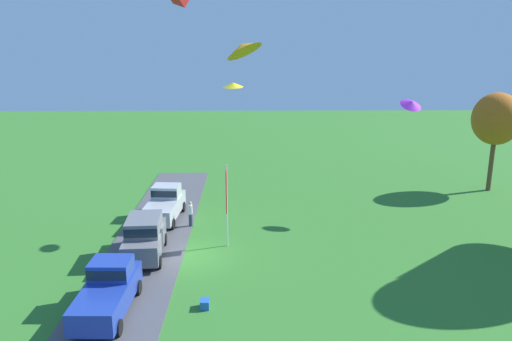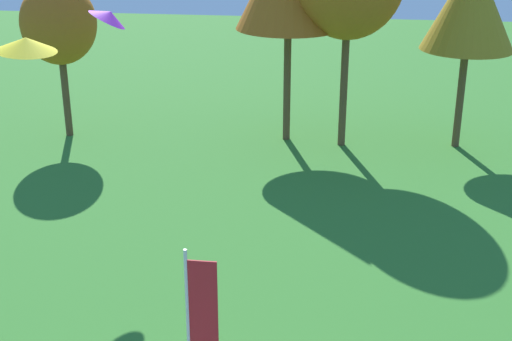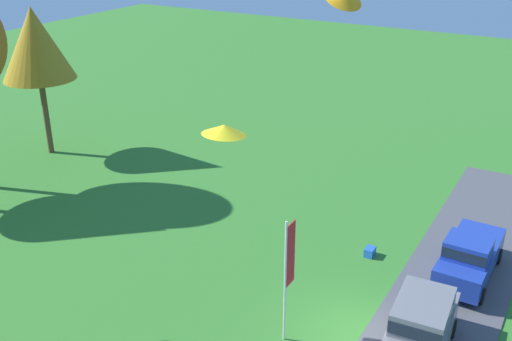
{
  "view_description": "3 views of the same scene",
  "coord_description": "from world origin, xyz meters",
  "views": [
    {
      "loc": [
        25.64,
        3.31,
        11.59
      ],
      "look_at": [
        2.51,
        3.67,
        5.58
      ],
      "focal_mm": 35.0,
      "sensor_mm": 36.0,
      "label": 1
    },
    {
      "loc": [
        1.7,
        -10.85,
        11.93
      ],
      "look_at": [
        -0.48,
        5.84,
        5.22
      ],
      "focal_mm": 50.0,
      "sensor_mm": 36.0,
      "label": 2
    },
    {
      "loc": [
        -17.15,
        -5.78,
        14.48
      ],
      "look_at": [
        2.38,
        5.46,
        4.51
      ],
      "focal_mm": 42.0,
      "sensor_mm": 36.0,
      "label": 3
    }
  ],
  "objects": [
    {
      "name": "ground_plane",
      "position": [
        0.0,
        0.0,
        0.0
      ],
      "size": [
        120.0,
        120.0,
        0.0
      ],
      "primitive_type": "plane",
      "color": "#337528"
    },
    {
      "name": "car_suv_by_flagpole",
      "position": [
        0.06,
        -2.4,
        1.3
      ],
      "size": [
        4.72,
        2.29,
        2.28
      ],
      "color": "slate",
      "rests_on": "ground"
    },
    {
      "name": "cooler_box",
      "position": [
        5.52,
        1.33,
        0.2
      ],
      "size": [
        0.56,
        0.4,
        0.4
      ],
      "primitive_type": "cube",
      "color": "blue",
      "rests_on": "ground"
    },
    {
      "name": "tree_center_back",
      "position": [
        7.18,
        23.41,
        6.96
      ],
      "size": [
        4.34,
        4.34,
        9.16
      ],
      "color": "brown",
      "rests_on": "ground"
    },
    {
      "name": "flag_banner",
      "position": [
        -1.25,
        2.06,
        3.09
      ],
      "size": [
        0.71,
        0.08,
        4.88
      ],
      "color": "silver",
      "rests_on": "ground"
    },
    {
      "name": "kite_delta_high_right",
      "position": [
        -4.61,
        2.41,
        9.05
      ],
      "size": [
        1.59,
        1.58,
        0.39
      ],
      "primitive_type": "cone",
      "rotation": [
        -0.09,
        0.0,
        4.33
      ],
      "color": "yellow"
    },
    {
      "name": "car_pickup_mid_row",
      "position": [
        5.79,
        -2.84,
        1.11
      ],
      "size": [
        5.04,
        2.13,
        2.14
      ],
      "color": "#1E389E",
      "rests_on": "ground"
    }
  ]
}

